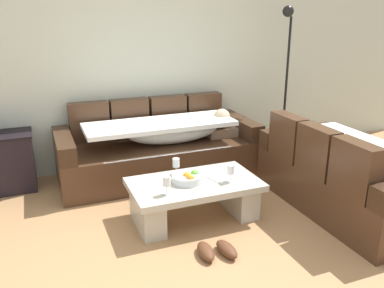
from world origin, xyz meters
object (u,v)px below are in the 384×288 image
object	(u,v)px
coffee_table	(194,195)
pair_of_shoes	(216,250)
wine_glass_near_left	(167,182)
couch_along_wall	(161,149)
fruit_bowl	(188,178)
floor_lamp	(286,73)
couch_near_window	(345,177)
open_magazine	(224,177)
wine_glass_far_back	(176,163)
side_cabinet	(0,163)
wine_glass_near_right	(231,170)

from	to	relation	value
coffee_table	pair_of_shoes	distance (m)	0.67
wine_glass_near_left	couch_along_wall	bearing A→B (deg)	74.57
fruit_bowl	floor_lamp	distance (m)	2.34
couch_along_wall	wine_glass_near_left	distance (m)	1.37
fruit_bowl	pair_of_shoes	xyz separation A→B (m)	(-0.00, -0.65, -0.38)
couch_along_wall	coffee_table	bearing A→B (deg)	-91.90
couch_near_window	wine_glass_near_left	distance (m)	1.80
couch_near_window	open_magazine	xyz separation A→B (m)	(-1.15, 0.34, 0.05)
couch_near_window	wine_glass_far_back	bearing A→B (deg)	69.87
side_cabinet	couch_near_window	bearing A→B (deg)	-28.43
wine_glass_near_left	floor_lamp	bearing A→B (deg)	33.93
coffee_table	pair_of_shoes	bearing A→B (deg)	-95.95
side_cabinet	pair_of_shoes	distance (m)	2.62
wine_glass_near_right	pair_of_shoes	world-z (taller)	wine_glass_near_right
coffee_table	open_magazine	xyz separation A→B (m)	(0.30, -0.01, 0.15)
couch_along_wall	wine_glass_near_right	world-z (taller)	couch_along_wall
floor_lamp	pair_of_shoes	world-z (taller)	floor_lamp
wine_glass_near_left	wine_glass_near_right	bearing A→B (deg)	3.48
wine_glass_far_back	pair_of_shoes	xyz separation A→B (m)	(0.03, -0.86, -0.45)
fruit_bowl	floor_lamp	xyz separation A→B (m)	(1.85, 1.24, 0.70)
couch_near_window	wine_glass_near_right	distance (m)	1.18
couch_near_window	floor_lamp	xyz separation A→B (m)	(0.33, 1.60, 0.78)
couch_near_window	coffee_table	size ratio (longest dim) A/B	1.50
couch_near_window	floor_lamp	bearing A→B (deg)	-11.79
floor_lamp	fruit_bowl	bearing A→B (deg)	-146.10
open_magazine	wine_glass_near_right	bearing A→B (deg)	-107.39
wine_glass_near_right	open_magazine	distance (m)	0.17
open_magazine	side_cabinet	world-z (taller)	side_cabinet
couch_along_wall	wine_glass_far_back	distance (m)	0.95
couch_along_wall	coffee_table	distance (m)	1.15
wine_glass_far_back	open_magazine	bearing A→B (deg)	-29.38
couch_near_window	side_cabinet	bearing A→B (deg)	61.57
wine_glass_near_left	wine_glass_far_back	world-z (taller)	same
fruit_bowl	open_magazine	bearing A→B (deg)	-2.38
open_magazine	floor_lamp	world-z (taller)	floor_lamp
coffee_table	wine_glass_near_right	xyz separation A→B (m)	(0.31, -0.13, 0.26)
couch_along_wall	pair_of_shoes	world-z (taller)	couch_along_wall
coffee_table	pair_of_shoes	world-z (taller)	coffee_table
coffee_table	floor_lamp	bearing A→B (deg)	34.99
wine_glass_near_right	floor_lamp	distance (m)	2.12
couch_along_wall	wine_glass_far_back	bearing A→B (deg)	-98.53
coffee_table	wine_glass_near_right	world-z (taller)	wine_glass_near_right
fruit_bowl	wine_glass_far_back	size ratio (longest dim) A/B	1.69
open_magazine	pair_of_shoes	xyz separation A→B (m)	(-0.37, -0.63, -0.34)
wine_glass_near_left	floor_lamp	world-z (taller)	floor_lamp
couch_along_wall	side_cabinet	xyz separation A→B (m)	(-1.76, 0.23, -0.01)
wine_glass_near_right	fruit_bowl	bearing A→B (deg)	159.33
fruit_bowl	wine_glass_near_left	xyz separation A→B (m)	(-0.26, -0.18, 0.08)
couch_near_window	side_cabinet	xyz separation A→B (m)	(-3.18, 1.72, -0.01)
open_magazine	floor_lamp	distance (m)	2.08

